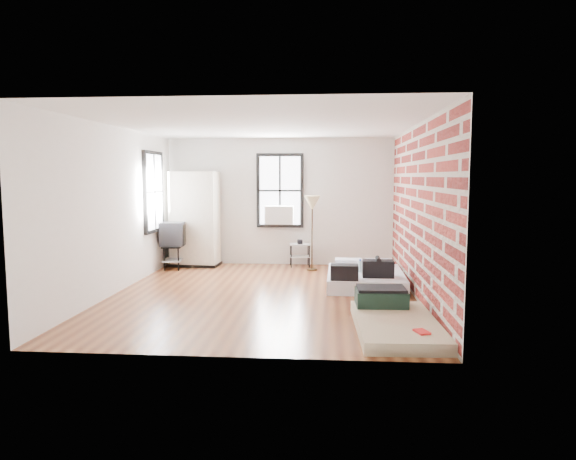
# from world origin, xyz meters

# --- Properties ---
(ground) EXTENTS (6.00, 6.00, 0.00)m
(ground) POSITION_xyz_m (0.00, 0.00, 0.00)
(ground) COLOR #5A2B17
(ground) RESTS_ON ground
(room_shell) EXTENTS (5.02, 6.02, 2.80)m
(room_shell) POSITION_xyz_m (0.23, 0.36, 1.74)
(room_shell) COLOR silver
(room_shell) RESTS_ON ground
(mattress_main) EXTENTS (1.39, 1.86, 0.59)m
(mattress_main) POSITION_xyz_m (1.74, 0.86, 0.16)
(mattress_main) COLOR white
(mattress_main) RESTS_ON ground
(mattress_bare) EXTENTS (1.08, 1.96, 0.41)m
(mattress_bare) POSITION_xyz_m (1.92, -1.72, 0.12)
(mattress_bare) COLOR beige
(mattress_bare) RESTS_ON ground
(wardrobe) EXTENTS (1.09, 0.67, 2.07)m
(wardrobe) POSITION_xyz_m (-1.85, 2.65, 1.03)
(wardrobe) COLOR black
(wardrobe) RESTS_ON ground
(side_table) EXTENTS (0.49, 0.41, 0.59)m
(side_table) POSITION_xyz_m (0.46, 2.72, 0.39)
(side_table) COLOR black
(side_table) RESTS_ON ground
(floor_lamp) EXTENTS (0.33, 0.33, 1.56)m
(floor_lamp) POSITION_xyz_m (0.74, 2.28, 1.33)
(floor_lamp) COLOR #312110
(floor_lamp) RESTS_ON ground
(tv_stand) EXTENTS (0.56, 0.75, 1.00)m
(tv_stand) POSITION_xyz_m (-2.21, 2.25, 0.71)
(tv_stand) COLOR black
(tv_stand) RESTS_ON ground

